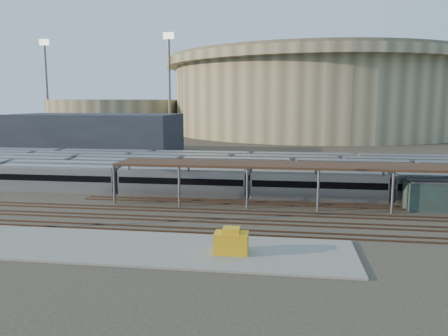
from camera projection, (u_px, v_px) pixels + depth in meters
ground at (172, 208)px, 53.99m from camera, size 420.00×420.00×0.00m
apron at (77, 245)px, 40.00m from camera, size 50.00×9.00×0.20m
subway_trains at (223, 171)px, 71.32m from camera, size 124.62×23.90×3.60m
inspection_shed at (353, 168)px, 54.06m from camera, size 60.30×6.00×5.30m
empty_tracks at (161, 218)px, 49.08m from camera, size 170.00×9.62×0.18m
stadium at (314, 94)px, 185.02m from camera, size 124.00×124.00×32.50m
secondary_arena at (115, 116)px, 188.60m from camera, size 56.00×56.00×14.00m
service_building at (95, 134)px, 111.99m from camera, size 42.00×20.00×10.00m
floodlight_0 at (169, 81)px, 162.77m from camera, size 4.00×1.00×38.40m
floodlight_1 at (47, 83)px, 180.29m from camera, size 4.00×1.00×38.40m
floodlight_3 at (237, 86)px, 208.89m from camera, size 4.00×1.00×38.40m
yellow_equipment at (231, 243)px, 37.36m from camera, size 2.92×1.86×1.80m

